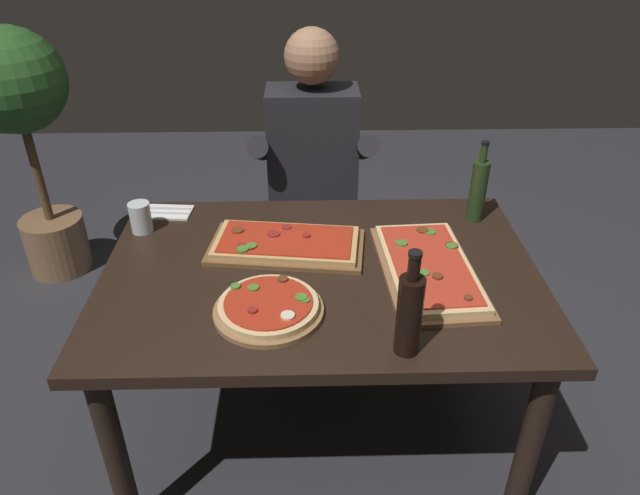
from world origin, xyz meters
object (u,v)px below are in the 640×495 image
at_px(pizza_round_far, 269,307).
at_px(potted_plant_corner, 23,119).
at_px(diner_chair, 313,212).
at_px(seated_diner, 313,172).
at_px(pizza_rectangular_left, 428,268).
at_px(oil_bottle_amber, 478,189).
at_px(pizza_rectangular_front, 286,244).
at_px(dining_table, 320,293).
at_px(tumbler_near_camera, 141,219).
at_px(wine_bottle_dark, 410,312).

xyz_separation_m(pizza_round_far, potted_plant_corner, (-1.23, 1.38, 0.08)).
distance_m(diner_chair, seated_diner, 0.28).
bearing_deg(pizza_rectangular_left, oil_bottle_amber, 56.17).
bearing_deg(seated_diner, pizza_rectangular_front, -99.28).
xyz_separation_m(dining_table, tumbler_near_camera, (-0.63, 0.26, 0.14)).
height_order(pizza_rectangular_left, seated_diner, seated_diner).
distance_m(pizza_round_far, wine_bottle_dark, 0.42).
relative_size(pizza_rectangular_left, pizza_round_far, 1.75).
height_order(tumbler_near_camera, potted_plant_corner, potted_plant_corner).
bearing_deg(pizza_round_far, dining_table, 55.35).
bearing_deg(diner_chair, tumbler_near_camera, -135.96).
bearing_deg(potted_plant_corner, pizza_rectangular_front, -39.06).
relative_size(pizza_rectangular_front, potted_plant_corner, 0.43).
bearing_deg(wine_bottle_dark, pizza_rectangular_front, 122.72).
distance_m(oil_bottle_amber, seated_diner, 0.73).
height_order(dining_table, pizza_rectangular_front, pizza_rectangular_front).
height_order(pizza_rectangular_front, pizza_rectangular_left, same).
height_order(diner_chair, potted_plant_corner, potted_plant_corner).
relative_size(dining_table, diner_chair, 1.61).
bearing_deg(seated_diner, wine_bottle_dark, -78.43).
relative_size(pizza_round_far, tumbler_near_camera, 2.94).
height_order(dining_table, pizza_rectangular_left, pizza_rectangular_left).
height_order(pizza_round_far, diner_chair, diner_chair).
bearing_deg(seated_diner, tumbler_near_camera, -142.34).
height_order(wine_bottle_dark, tumbler_near_camera, wine_bottle_dark).
bearing_deg(oil_bottle_amber, wine_bottle_dark, -116.80).
relative_size(pizza_rectangular_front, diner_chair, 0.63).
distance_m(pizza_rectangular_left, potted_plant_corner, 2.10).
distance_m(wine_bottle_dark, seated_diner, 1.16).
bearing_deg(pizza_rectangular_left, pizza_round_far, -158.92).
bearing_deg(diner_chair, pizza_round_far, -97.47).
bearing_deg(pizza_round_far, potted_plant_corner, 131.73).
xyz_separation_m(dining_table, pizza_rectangular_front, (-0.11, 0.12, 0.12)).
bearing_deg(pizza_rectangular_left, potted_plant_corner, 145.49).
distance_m(pizza_rectangular_front, diner_chair, 0.79).
bearing_deg(seated_diner, dining_table, -88.96).
relative_size(wine_bottle_dark, oil_bottle_amber, 1.01).
relative_size(oil_bottle_amber, seated_diner, 0.23).
distance_m(pizza_round_far, potted_plant_corner, 1.85).
height_order(pizza_rectangular_front, oil_bottle_amber, oil_bottle_amber).
bearing_deg(oil_bottle_amber, dining_table, -151.25).
bearing_deg(potted_plant_corner, tumbler_near_camera, -49.75).
bearing_deg(tumbler_near_camera, pizza_rectangular_left, -16.85).
relative_size(pizza_rectangular_left, tumbler_near_camera, 5.17).
height_order(dining_table, pizza_round_far, pizza_round_far).
bearing_deg(potted_plant_corner, dining_table, -39.81).
relative_size(wine_bottle_dark, diner_chair, 0.36).
xyz_separation_m(dining_table, potted_plant_corner, (-1.38, 1.15, 0.20)).
bearing_deg(dining_table, tumbler_near_camera, 157.45).
height_order(tumbler_near_camera, diner_chair, diner_chair).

